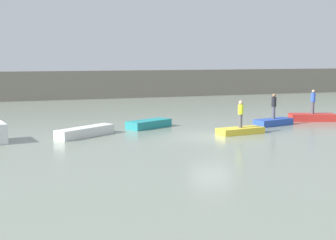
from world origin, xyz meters
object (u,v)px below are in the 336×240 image
at_px(person_hiviz_shirt, 241,112).
at_px(person_blue_shirt, 313,100).
at_px(rowboat_blue, 273,122).
at_px(person_dark_shirt, 274,105).
at_px(rowboat_teal, 149,124).
at_px(rowboat_yellow, 240,131).
at_px(rowboat_white, 85,132).
at_px(rowboat_red, 312,117).

bearing_deg(person_hiviz_shirt, person_blue_shirt, 24.71).
relative_size(rowboat_blue, person_hiviz_shirt, 1.72).
distance_m(person_dark_shirt, person_hiviz_shirt, 4.54).
distance_m(rowboat_teal, person_blue_shirt, 12.21).
height_order(rowboat_yellow, person_blue_shirt, person_blue_shirt).
distance_m(rowboat_white, person_dark_shirt, 12.77).
distance_m(person_blue_shirt, person_hiviz_shirt, 8.45).
distance_m(rowboat_teal, person_hiviz_shirt, 6.19).
height_order(person_dark_shirt, person_blue_shirt, person_blue_shirt).
relative_size(rowboat_red, person_hiviz_shirt, 1.95).
distance_m(rowboat_blue, person_hiviz_shirt, 4.66).
relative_size(rowboat_teal, person_dark_shirt, 1.79).
height_order(person_dark_shirt, person_hiviz_shirt, person_dark_shirt).
distance_m(rowboat_teal, rowboat_yellow, 6.10).
distance_m(rowboat_red, person_dark_shirt, 4.17).
bearing_deg(person_blue_shirt, rowboat_blue, -164.80).
bearing_deg(rowboat_red, person_blue_shirt, 18.84).
bearing_deg(person_dark_shirt, person_blue_shirt, 15.20).
bearing_deg(rowboat_yellow, person_blue_shirt, 16.06).
relative_size(rowboat_white, rowboat_blue, 1.40).
distance_m(rowboat_yellow, person_hiviz_shirt, 1.11).
bearing_deg(person_hiviz_shirt, rowboat_white, 166.35).
bearing_deg(rowboat_blue, person_hiviz_shirt, -161.53).
bearing_deg(rowboat_teal, rowboat_blue, -37.92).
relative_size(person_blue_shirt, person_hiviz_shirt, 1.06).
distance_m(rowboat_teal, rowboat_red, 12.14).
distance_m(rowboat_red, person_blue_shirt, 1.22).
relative_size(rowboat_yellow, person_hiviz_shirt, 1.77).
height_order(rowboat_red, person_hiviz_shirt, person_hiviz_shirt).
bearing_deg(rowboat_blue, rowboat_white, 166.77).
bearing_deg(rowboat_yellow, rowboat_teal, 128.19).
bearing_deg(person_dark_shirt, rowboat_blue, 0.00).
relative_size(rowboat_teal, rowboat_yellow, 1.06).
xyz_separation_m(rowboat_white, person_blue_shirt, (16.60, 1.37, 1.21)).
distance_m(rowboat_white, rowboat_red, 16.65).
relative_size(rowboat_blue, person_dark_shirt, 1.64).
bearing_deg(person_dark_shirt, rowboat_white, -178.58).
relative_size(rowboat_white, person_hiviz_shirt, 2.41).
bearing_deg(person_hiviz_shirt, person_dark_shirt, 33.12).
distance_m(rowboat_white, person_blue_shirt, 16.70).
relative_size(rowboat_white, rowboat_yellow, 1.36).
height_order(rowboat_white, person_blue_shirt, person_blue_shirt).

